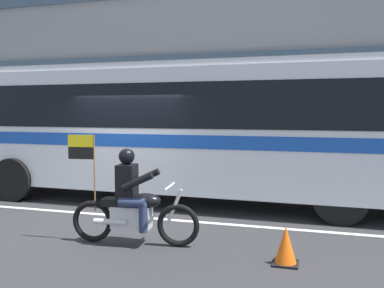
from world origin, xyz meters
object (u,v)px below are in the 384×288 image
object	(u,v)px
motorcycle_with_rider	(133,204)
traffic_cone	(286,246)
transit_bus	(184,123)
fire_hydrant	(223,166)

from	to	relation	value
motorcycle_with_rider	traffic_cone	size ratio (longest dim) A/B	3.98
transit_bus	fire_hydrant	world-z (taller)	transit_bus
transit_bus	motorcycle_with_rider	size ratio (longest dim) A/B	5.82
motorcycle_with_rider	traffic_cone	xyz separation A→B (m)	(2.45, -0.22, -0.41)
motorcycle_with_rider	traffic_cone	bearing A→B (deg)	-5.21
motorcycle_with_rider	fire_hydrant	world-z (taller)	motorcycle_with_rider
traffic_cone	motorcycle_with_rider	bearing A→B (deg)	174.79
motorcycle_with_rider	transit_bus	bearing A→B (deg)	93.42
motorcycle_with_rider	fire_hydrant	xyz separation A→B (m)	(0.17, 6.02, -0.15)
transit_bus	fire_hydrant	bearing A→B (deg)	81.89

